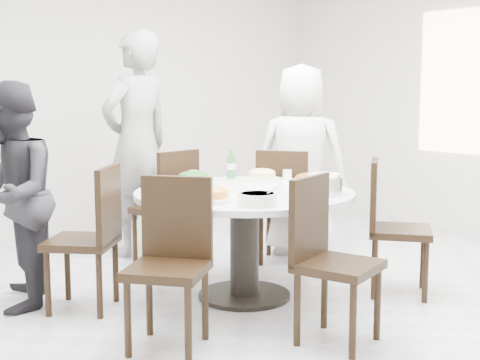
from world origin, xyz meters
TOP-DOWN VIEW (x-y plane):
  - floor at (0.00, 0.00)m, footprint 6.00×6.00m
  - wall_back at (0.00, 3.00)m, footprint 6.00×0.01m
  - dining_table at (0.02, 0.29)m, footprint 1.50×1.50m
  - chair_ne at (0.88, 0.84)m, footprint 0.59×0.59m
  - chair_n at (0.05, 1.41)m, footprint 0.49×0.49m
  - chair_nw at (-0.97, 0.76)m, footprint 0.59×0.59m
  - chair_sw at (-0.89, -0.16)m, footprint 0.59×0.59m
  - chair_s at (-0.08, -0.69)m, footprint 0.53×0.53m
  - chair_se at (0.93, -0.32)m, footprint 0.59×0.59m
  - diner_right at (1.17, 0.97)m, footprint 0.90×0.96m
  - diner_middle at (0.06, 1.84)m, footprint 0.78×0.58m
  - diner_left at (-1.31, 1.07)m, footprint 0.83×0.90m
  - dish_greens at (-0.08, 0.77)m, footprint 0.28×0.28m
  - dish_pale at (0.42, 0.59)m, footprint 0.26×0.26m
  - dish_orange at (-0.40, 0.48)m, footprint 0.28×0.28m
  - dish_redbrown at (0.51, 0.15)m, footprint 0.30×0.30m
  - dish_tofu at (-0.41, 0.09)m, footprint 0.28×0.28m
  - rice_bowl at (0.35, -0.13)m, footprint 0.25×0.25m
  - soup_bowl at (-0.26, -0.18)m, footprint 0.23×0.23m
  - beverage_bottle at (0.32, 0.84)m, footprint 0.06×0.06m
  - tea_cups at (0.04, 0.92)m, footprint 0.07×0.07m
  - chopsticks at (-0.00, 0.96)m, footprint 0.24×0.04m

SIDE VIEW (x-z plane):
  - floor at x=0.00m, z-range -0.01..0.01m
  - dining_table at x=0.02m, z-range 0.00..0.75m
  - chair_ne at x=0.88m, z-range 0.00..0.95m
  - chair_n at x=0.05m, z-range 0.00..0.95m
  - chair_nw at x=-0.97m, z-range 0.00..0.95m
  - chair_sw at x=-0.89m, z-range 0.00..0.95m
  - chair_s at x=-0.08m, z-range 0.00..0.95m
  - chair_se at x=0.93m, z-range 0.00..0.95m
  - diner_left at x=-1.31m, z-range 0.00..1.50m
  - chopsticks at x=0.00m, z-range 0.75..0.76m
  - dish_pale at x=0.42m, z-range 0.75..0.82m
  - soup_bowl at x=-0.26m, z-range 0.75..0.82m
  - dish_tofu at x=-0.41m, z-range 0.75..0.82m
  - dish_greens at x=-0.08m, z-range 0.75..0.82m
  - dish_redbrown at x=0.51m, z-range 0.75..0.82m
  - dish_orange at x=-0.40m, z-range 0.75..0.82m
  - tea_cups at x=0.04m, z-range 0.75..0.83m
  - rice_bowl at x=0.35m, z-range 0.75..0.86m
  - diner_right at x=1.17m, z-range 0.00..1.65m
  - beverage_bottle at x=0.32m, z-range 0.75..0.97m
  - diner_middle at x=0.06m, z-range 0.00..1.93m
  - wall_back at x=0.00m, z-range 0.00..2.80m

